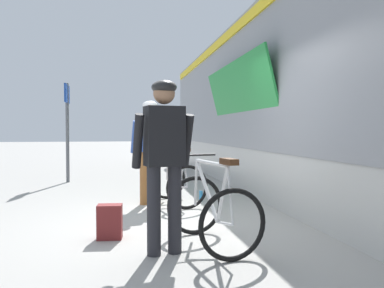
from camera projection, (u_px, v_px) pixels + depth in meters
The scene contains 9 objects.
ground_plane at pixel (181, 224), 5.14m from camera, with size 80.00×80.00×0.00m, color #A09E99.
train_car at pixel (371, 86), 6.04m from camera, with size 3.24×20.12×3.88m.
cyclist_near_in_dark at pixel (164, 151), 3.84m from camera, with size 0.65×0.38×1.76m.
cyclist_far_in_blue at pixel (150, 142), 6.48m from camera, with size 0.65×0.40×1.76m.
bicycle_near_white at pixel (212, 210), 4.10m from camera, with size 0.88×1.17×0.99m.
bicycle_far_silver at pixel (177, 180), 6.52m from camera, with size 0.91×1.19×0.99m.
backpack_on_platform at pixel (110, 222), 4.41m from camera, with size 0.28×0.18×0.40m, color maroon.
water_bottle_near_the_bikes at pixel (201, 196), 6.78m from camera, with size 0.06×0.06×0.18m, color #338CCC.
platform_sign_post at pixel (67, 116), 9.22m from camera, with size 0.08×0.70×2.40m.
Camera 1 is at (-0.79, -5.04, 1.26)m, focal length 35.63 mm.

